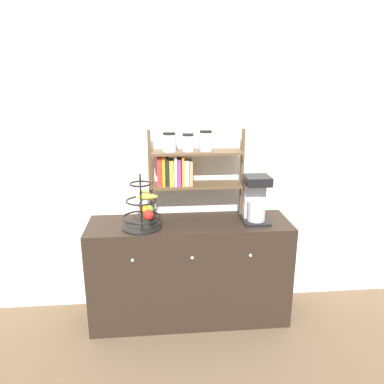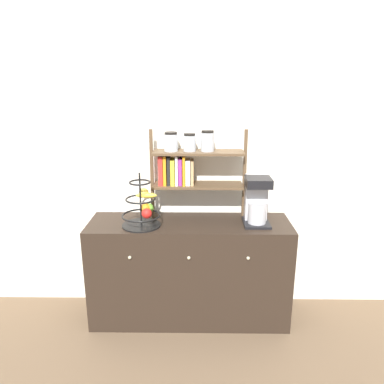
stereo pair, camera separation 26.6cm
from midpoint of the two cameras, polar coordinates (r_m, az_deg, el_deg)
ground_plane at (r=2.93m, az=-2.75°, el=-20.77°), size 12.00×12.00×0.00m
wall_back at (r=2.85m, az=-3.56°, el=6.95°), size 7.00×0.05×2.60m
sideboard at (r=2.90m, az=-3.06°, el=-11.95°), size 1.48×0.46×0.78m
coffee_maker at (r=2.74m, az=6.91°, el=-0.96°), size 0.19×0.23×0.35m
fruit_stand at (r=2.64m, az=-10.27°, el=-2.81°), size 0.28×0.28×0.39m
shelf_hutch at (r=2.72m, az=-3.77°, el=4.36°), size 0.70×0.20×0.66m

